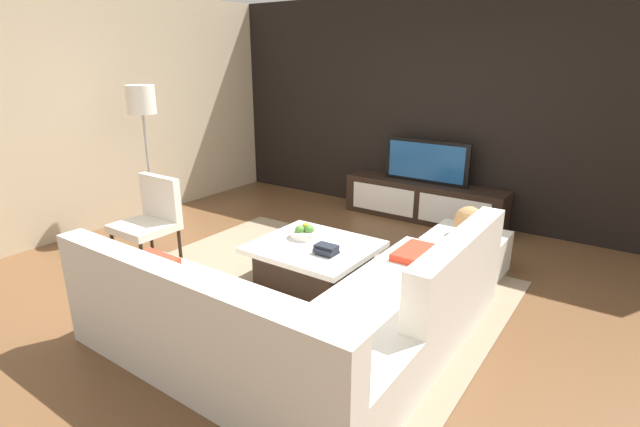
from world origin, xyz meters
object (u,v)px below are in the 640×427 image
object	(u,v)px
sectional_couch	(306,318)
floor_lamp	(142,109)
coffee_table	(314,262)
accent_chair_near	(152,215)
media_console	(423,201)
fruit_bowl	(305,232)
decorative_ball	(469,221)
television	(426,161)
book_stack	(326,250)
ottoman	(465,254)

from	to	relation	value
sectional_couch	floor_lamp	world-z (taller)	floor_lamp
coffee_table	accent_chair_near	world-z (taller)	accent_chair_near
sectional_couch	media_console	bearing A→B (deg)	99.13
fruit_bowl	sectional_couch	bearing A→B (deg)	-52.90
decorative_ball	television	bearing A→B (deg)	127.75
coffee_table	decorative_ball	size ratio (longest dim) A/B	3.81
accent_chair_near	media_console	bearing A→B (deg)	54.19
fruit_bowl	book_stack	size ratio (longest dim) A/B	1.41
accent_chair_near	book_stack	size ratio (longest dim) A/B	4.39
television	sectional_couch	distance (m)	3.33
television	floor_lamp	distance (m)	3.46
coffee_table	floor_lamp	distance (m)	2.73
decorative_ball	book_stack	size ratio (longest dim) A/B	1.42
floor_lamp	ottoman	size ratio (longest dim) A/B	2.47
television	floor_lamp	size ratio (longest dim) A/B	0.64
media_console	coffee_table	size ratio (longest dim) A/B	1.94
sectional_couch	fruit_bowl	distance (m)	1.34
floor_lamp	book_stack	world-z (taller)	floor_lamp
floor_lamp	book_stack	distance (m)	2.84
sectional_couch	accent_chair_near	bearing A→B (deg)	168.93
decorative_ball	fruit_bowl	bearing A→B (deg)	-144.24
fruit_bowl	coffee_table	bearing A→B (deg)	-29.06
media_console	floor_lamp	xyz separation A→B (m)	(-2.52, -2.27, 1.21)
media_console	coffee_table	xyz separation A→B (m)	(-0.10, -2.30, -0.05)
coffee_table	ottoman	size ratio (longest dim) A/B	1.53
coffee_table	accent_chair_near	bearing A→B (deg)	-163.30
ottoman	book_stack	world-z (taller)	book_stack
book_stack	decorative_ball	bearing A→B (deg)	52.35
ottoman	fruit_bowl	bearing A→B (deg)	-144.24
sectional_couch	ottoman	xyz separation A→B (m)	(0.47, 1.97, -0.09)
fruit_bowl	decorative_ball	size ratio (longest dim) A/B	1.00
floor_lamp	fruit_bowl	bearing A→B (deg)	1.74
media_console	ottoman	size ratio (longest dim) A/B	2.97
television	floor_lamp	xyz separation A→B (m)	(-2.52, -2.27, 0.69)
accent_chair_near	ottoman	world-z (taller)	accent_chair_near
coffee_table	book_stack	size ratio (longest dim) A/B	5.41
coffee_table	fruit_bowl	world-z (taller)	fruit_bowl
television	book_stack	world-z (taller)	television
ottoman	decorative_ball	xyz separation A→B (m)	(0.00, 0.00, 0.34)
media_console	fruit_bowl	bearing A→B (deg)	-97.21
fruit_bowl	book_stack	bearing A→B (deg)	-28.69
accent_chair_near	floor_lamp	bearing A→B (deg)	140.42
media_console	floor_lamp	world-z (taller)	floor_lamp
accent_chair_near	fruit_bowl	size ratio (longest dim) A/B	3.11
media_console	coffee_table	world-z (taller)	media_console
sectional_couch	decorative_ball	world-z (taller)	sectional_couch
floor_lamp	sectional_couch	bearing A→B (deg)	-18.02
media_console	television	bearing A→B (deg)	90.00
media_console	accent_chair_near	bearing A→B (deg)	-122.58
accent_chair_near	ottoman	distance (m)	3.19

